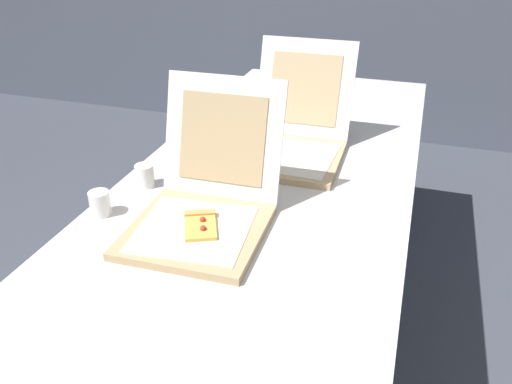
# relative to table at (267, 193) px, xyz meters

# --- Properties ---
(table) EXTENTS (0.88, 2.42, 0.73)m
(table) POSITION_rel_table_xyz_m (0.00, 0.00, 0.00)
(table) COLOR silver
(table) RESTS_ON ground
(pizza_box_front) EXTENTS (0.35, 0.46, 0.35)m
(pizza_box_front) POSITION_rel_table_xyz_m (-0.09, -0.30, 0.09)
(pizza_box_front) COLOR tan
(pizza_box_front) RESTS_ON table
(pizza_box_middle) EXTENTS (0.35, 0.46, 0.35)m
(pizza_box_middle) POSITION_rel_table_xyz_m (0.02, 0.22, 0.09)
(pizza_box_middle) COLOR tan
(pizza_box_middle) RESTS_ON table
(cup_white_near_left) EXTENTS (0.06, 0.06, 0.07)m
(cup_white_near_left) POSITION_rel_table_xyz_m (-0.39, -0.33, 0.08)
(cup_white_near_left) COLOR white
(cup_white_near_left) RESTS_ON table
(cup_white_near_center) EXTENTS (0.06, 0.06, 0.07)m
(cup_white_near_center) POSITION_rel_table_xyz_m (-0.35, -0.14, 0.08)
(cup_white_near_center) COLOR white
(cup_white_near_center) RESTS_ON table
(cup_white_mid) EXTENTS (0.06, 0.06, 0.07)m
(cup_white_mid) POSITION_rel_table_xyz_m (-0.28, 0.07, 0.08)
(cup_white_mid) COLOR white
(cup_white_mid) RESTS_ON table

